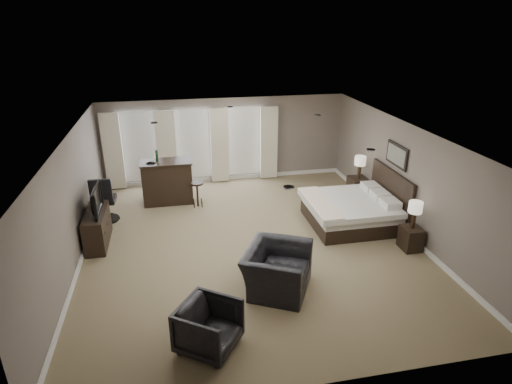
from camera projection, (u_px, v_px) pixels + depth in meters
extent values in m
cube|color=#76684B|center=(251.00, 243.00, 9.94)|extent=(7.60, 8.60, 0.04)
cube|color=silver|center=(250.00, 134.00, 8.94)|extent=(7.60, 8.60, 0.04)
cube|color=slate|center=(225.00, 140.00, 13.29)|extent=(7.50, 0.04, 2.60)
cube|color=slate|center=(311.00, 313.00, 5.59)|extent=(7.50, 0.04, 2.60)
cube|color=slate|center=(71.00, 205.00, 8.75)|extent=(0.04, 8.50, 2.60)
cube|color=slate|center=(406.00, 179.00, 10.13)|extent=(0.04, 8.50, 2.60)
cube|color=silver|center=(139.00, 147.00, 12.77)|extent=(1.15, 0.04, 2.05)
cube|color=silver|center=(193.00, 144.00, 13.07)|extent=(1.15, 0.04, 2.05)
cube|color=silver|center=(245.00, 141.00, 13.36)|extent=(1.15, 0.04, 2.05)
cube|color=beige|center=(113.00, 152.00, 12.55)|extent=(0.55, 0.12, 2.30)
cube|color=beige|center=(167.00, 149.00, 12.84)|extent=(0.55, 0.12, 2.30)
cube|color=beige|center=(220.00, 146.00, 13.13)|extent=(0.55, 0.12, 2.30)
cube|color=beige|center=(269.00, 143.00, 13.42)|extent=(0.55, 0.12, 2.30)
cube|color=silver|center=(349.00, 199.00, 10.58)|extent=(2.12, 2.02, 1.35)
cube|color=black|center=(411.00, 238.00, 9.59)|extent=(0.40, 0.49, 0.53)
cube|color=black|center=(358.00, 188.00, 12.20)|extent=(0.48, 0.58, 0.63)
cube|color=beige|center=(414.00, 215.00, 9.37)|extent=(0.30, 0.30, 0.63)
cube|color=beige|center=(360.00, 167.00, 11.95)|extent=(0.31, 0.31, 0.64)
cube|color=slate|center=(396.00, 155.00, 10.38)|extent=(0.04, 0.96, 0.56)
cube|color=black|center=(97.00, 228.00, 9.77)|extent=(0.44, 1.37, 0.79)
imported|color=black|center=(94.00, 209.00, 9.59)|extent=(0.60, 1.05, 0.14)
imported|color=black|center=(277.00, 263.00, 8.07)|extent=(1.36, 1.55, 1.14)
imported|color=black|center=(209.00, 325.00, 6.65)|extent=(1.14, 1.16, 0.88)
cube|color=black|center=(167.00, 182.00, 11.88)|extent=(1.40, 0.73, 1.22)
cube|color=black|center=(167.00, 185.00, 12.25)|extent=(0.50, 0.50, 0.80)
cube|color=black|center=(197.00, 194.00, 11.71)|extent=(0.42, 0.42, 0.70)
cube|color=black|center=(104.00, 198.00, 10.79)|extent=(0.64, 0.64, 1.22)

